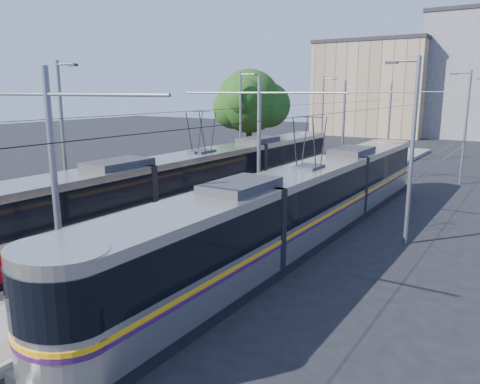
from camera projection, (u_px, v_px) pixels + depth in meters
The scene contains 13 objects.
ground at pixel (153, 266), 17.98m from camera, with size 160.00×160.00×0.00m, color black.
platform at pixel (325, 187), 31.94m from camera, with size 4.00×50.00×0.30m, color gray.
tactile_strip_left at pixel (306, 183), 32.67m from camera, with size 0.70×50.00×0.01m, color gray.
tactile_strip_right at pixel (345, 187), 31.14m from camera, with size 0.70×50.00×0.01m, color gray.
rails at pixel (325, 189), 31.97m from camera, with size 8.71×70.00×0.03m.
track_arrow at pixel (26, 272), 17.40m from camera, with size 1.20×5.00×0.01m, color silver.
tram_left at pixel (202, 180), 26.03m from camera, with size 2.43×30.50×5.50m.
tram_right at pixel (308, 200), 20.76m from camera, with size 2.43×27.61×5.50m.
catenary at pixel (310, 125), 28.67m from camera, with size 9.20×70.00×7.00m.
street_lamps at pixel (348, 124), 34.37m from camera, with size 15.18×38.22×8.00m.
shelter at pixel (330, 169), 30.95m from camera, with size 0.95×1.22×2.37m.
tree at pixel (254, 102), 38.49m from camera, with size 5.75×5.31×8.35m.
building_left at pixel (375, 88), 71.15m from camera, with size 16.32×12.24×13.88m.
Camera 1 is at (11.97, -12.48, 6.60)m, focal length 35.00 mm.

